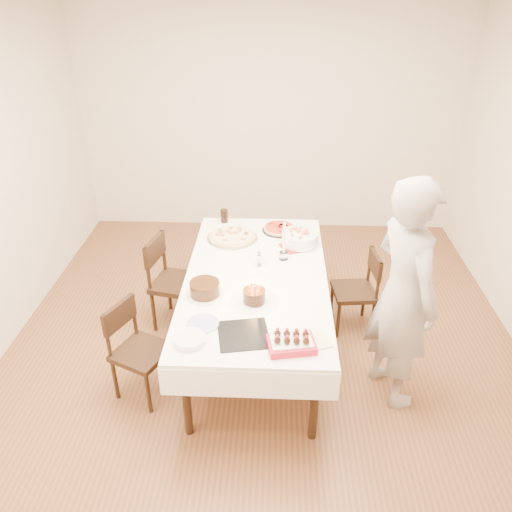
{
  "coord_description": "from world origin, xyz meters",
  "views": [
    {
      "loc": [
        0.08,
        -3.38,
        2.9
      ],
      "look_at": [
        -0.06,
        0.02,
        0.94
      ],
      "focal_mm": 35.0,
      "sensor_mm": 36.0,
      "label": 1
    }
  ],
  "objects_px": {
    "chair_left_savory": "(177,283)",
    "pizza_white": "(232,237)",
    "chair_left_dessert": "(142,352)",
    "person": "(403,295)",
    "taper_candle": "(284,241)",
    "strawberry_box": "(291,343)",
    "chair_right_savory": "(354,291)",
    "pasta_bowl": "(300,238)",
    "cola_glass": "(224,216)",
    "layer_cake": "(205,289)",
    "pizza_pepperoni": "(279,229)",
    "birthday_cake": "(254,292)",
    "dining_table": "(256,314)"
  },
  "relations": [
    {
      "from": "layer_cake",
      "to": "birthday_cake",
      "type": "distance_m",
      "value": 0.39
    },
    {
      "from": "taper_candle",
      "to": "strawberry_box",
      "type": "xyz_separation_m",
      "value": [
        0.04,
        -1.15,
        -0.14
      ]
    },
    {
      "from": "dining_table",
      "to": "strawberry_box",
      "type": "xyz_separation_m",
      "value": [
        0.27,
        -0.87,
        0.41
      ]
    },
    {
      "from": "dining_table",
      "to": "chair_left_savory",
      "type": "relative_size",
      "value": 2.45
    },
    {
      "from": "dining_table",
      "to": "pizza_white",
      "type": "height_order",
      "value": "pizza_white"
    },
    {
      "from": "person",
      "to": "pizza_white",
      "type": "height_order",
      "value": "person"
    },
    {
      "from": "pizza_pepperoni",
      "to": "person",
      "type": "bearing_deg",
      "value": -54.97
    },
    {
      "from": "taper_candle",
      "to": "strawberry_box",
      "type": "distance_m",
      "value": 1.16
    },
    {
      "from": "chair_left_dessert",
      "to": "layer_cake",
      "type": "height_order",
      "value": "layer_cake"
    },
    {
      "from": "dining_table",
      "to": "pizza_white",
      "type": "bearing_deg",
      "value": 111.15
    },
    {
      "from": "layer_cake",
      "to": "chair_left_dessert",
      "type": "bearing_deg",
      "value": -150.29
    },
    {
      "from": "chair_left_savory",
      "to": "chair_right_savory",
      "type": "bearing_deg",
      "value": -167.39
    },
    {
      "from": "chair_right_savory",
      "to": "pasta_bowl",
      "type": "xyz_separation_m",
      "value": [
        -0.49,
        0.2,
        0.42
      ]
    },
    {
      "from": "cola_glass",
      "to": "chair_left_dessert",
      "type": "bearing_deg",
      "value": -107.6
    },
    {
      "from": "pizza_pepperoni",
      "to": "cola_glass",
      "type": "xyz_separation_m",
      "value": [
        -0.54,
        0.16,
        0.04
      ]
    },
    {
      "from": "pasta_bowl",
      "to": "strawberry_box",
      "type": "relative_size",
      "value": 1.06
    },
    {
      "from": "chair_left_savory",
      "to": "pizza_white",
      "type": "xyz_separation_m",
      "value": [
        0.49,
        0.28,
        0.34
      ]
    },
    {
      "from": "taper_candle",
      "to": "pasta_bowl",
      "type": "bearing_deg",
      "value": 62.11
    },
    {
      "from": "chair_left_savory",
      "to": "strawberry_box",
      "type": "bearing_deg",
      "value": 141.82
    },
    {
      "from": "pizza_white",
      "to": "layer_cake",
      "type": "height_order",
      "value": "layer_cake"
    },
    {
      "from": "cola_glass",
      "to": "birthday_cake",
      "type": "height_order",
      "value": "birthday_cake"
    },
    {
      "from": "chair_left_dessert",
      "to": "person",
      "type": "xyz_separation_m",
      "value": [
        1.9,
        0.11,
        0.5
      ]
    },
    {
      "from": "dining_table",
      "to": "cola_glass",
      "type": "relative_size",
      "value": 16.15
    },
    {
      "from": "dining_table",
      "to": "chair_right_savory",
      "type": "bearing_deg",
      "value": 22.41
    },
    {
      "from": "person",
      "to": "taper_candle",
      "type": "distance_m",
      "value": 1.11
    },
    {
      "from": "chair_right_savory",
      "to": "taper_candle",
      "type": "xyz_separation_m",
      "value": [
        -0.64,
        -0.07,
        0.54
      ]
    },
    {
      "from": "cola_glass",
      "to": "layer_cake",
      "type": "relative_size",
      "value": 0.46
    },
    {
      "from": "dining_table",
      "to": "person",
      "type": "height_order",
      "value": "person"
    },
    {
      "from": "person",
      "to": "strawberry_box",
      "type": "relative_size",
      "value": 5.85
    },
    {
      "from": "chair_left_dessert",
      "to": "person",
      "type": "distance_m",
      "value": 1.97
    },
    {
      "from": "chair_left_dessert",
      "to": "chair_right_savory",
      "type": "bearing_deg",
      "value": -127.19
    },
    {
      "from": "cola_glass",
      "to": "birthday_cake",
      "type": "relative_size",
      "value": 0.81
    },
    {
      "from": "chair_left_dessert",
      "to": "layer_cake",
      "type": "relative_size",
      "value": 2.74
    },
    {
      "from": "dining_table",
      "to": "pasta_bowl",
      "type": "distance_m",
      "value": 0.8
    },
    {
      "from": "person",
      "to": "pasta_bowl",
      "type": "height_order",
      "value": "person"
    },
    {
      "from": "dining_table",
      "to": "cola_glass",
      "type": "height_order",
      "value": "cola_glass"
    },
    {
      "from": "chair_left_dessert",
      "to": "layer_cake",
      "type": "distance_m",
      "value": 0.67
    },
    {
      "from": "pizza_white",
      "to": "birthday_cake",
      "type": "distance_m",
      "value": 1.02
    },
    {
      "from": "taper_candle",
      "to": "cola_glass",
      "type": "relative_size",
      "value": 2.71
    },
    {
      "from": "chair_left_dessert",
      "to": "pizza_white",
      "type": "xyz_separation_m",
      "value": [
        0.59,
        1.18,
        0.38
      ]
    },
    {
      "from": "chair_right_savory",
      "to": "pizza_white",
      "type": "relative_size",
      "value": 1.65
    },
    {
      "from": "cola_glass",
      "to": "layer_cake",
      "type": "height_order",
      "value": "cola_glass"
    },
    {
      "from": "pizza_white",
      "to": "birthday_cake",
      "type": "bearing_deg",
      "value": -76.0
    },
    {
      "from": "taper_candle",
      "to": "chair_right_savory",
      "type": "bearing_deg",
      "value": 6.26
    },
    {
      "from": "strawberry_box",
      "to": "chair_right_savory",
      "type": "bearing_deg",
      "value": 63.97
    },
    {
      "from": "pizza_white",
      "to": "cola_glass",
      "type": "xyz_separation_m",
      "value": [
        -0.11,
        0.35,
        0.04
      ]
    },
    {
      "from": "pasta_bowl",
      "to": "taper_candle",
      "type": "distance_m",
      "value": 0.33
    },
    {
      "from": "pizza_white",
      "to": "pasta_bowl",
      "type": "bearing_deg",
      "value": -6.86
    },
    {
      "from": "pasta_bowl",
      "to": "pizza_pepperoni",
      "type": "bearing_deg",
      "value": 125.39
    },
    {
      "from": "chair_left_savory",
      "to": "layer_cake",
      "type": "height_order",
      "value": "chair_left_savory"
    }
  ]
}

